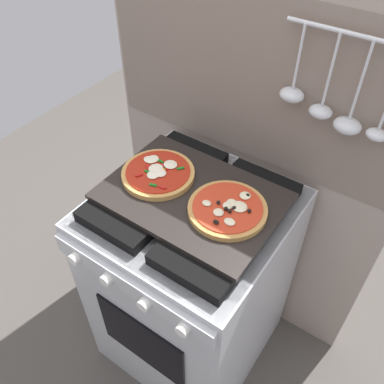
{
  "coord_description": "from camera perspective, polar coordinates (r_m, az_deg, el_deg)",
  "views": [
    {
      "loc": [
        0.52,
        -0.74,
        1.8
      ],
      "look_at": [
        0.0,
        0.0,
        0.93
      ],
      "focal_mm": 38.54,
      "sensor_mm": 36.0,
      "label": 1
    }
  ],
  "objects": [
    {
      "name": "pizza_right",
      "position": [
        1.21,
        5.02,
        -2.3
      ],
      "size": [
        0.23,
        0.23,
        0.03
      ],
      "color": "#C18947",
      "rests_on": "baking_tray"
    },
    {
      "name": "kitchen_backsplash",
      "position": [
        1.56,
        7.14,
        3.34
      ],
      "size": [
        1.1,
        0.09,
        1.55
      ],
      "color": "gray",
      "rests_on": "ground_plane"
    },
    {
      "name": "baking_tray",
      "position": [
        1.27,
        0.0,
        -0.58
      ],
      "size": [
        0.54,
        0.38,
        0.02
      ],
      "primitive_type": "cube",
      "color": "black",
      "rests_on": "stove"
    },
    {
      "name": "pizza_left",
      "position": [
        1.32,
        -4.71,
        2.65
      ],
      "size": [
        0.23,
        0.23,
        0.03
      ],
      "color": "tan",
      "rests_on": "baking_tray"
    },
    {
      "name": "ground_plane",
      "position": [
        2.02,
        0.0,
        -19.26
      ],
      "size": [
        4.0,
        4.0,
        0.0
      ],
      "primitive_type": "plane",
      "color": "#4C4742"
    },
    {
      "name": "stove",
      "position": [
        1.62,
        -0.03,
        -12.18
      ],
      "size": [
        0.6,
        0.64,
        0.9
      ],
      "color": "#B7BABF",
      "rests_on": "ground_plane"
    }
  ]
}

